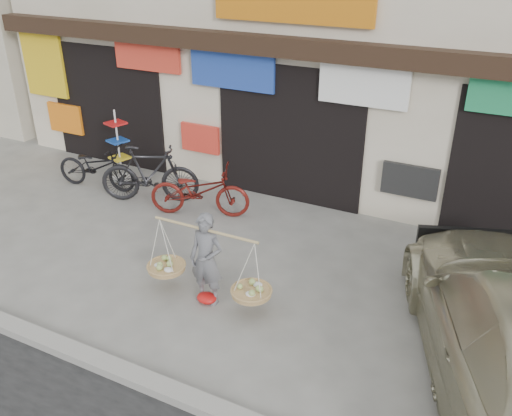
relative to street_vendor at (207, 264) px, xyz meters
The scene contains 9 objects.
ground 0.77m from the street_vendor, 148.42° to the left, with size 70.00×70.00×0.00m, color gray.
kerb 1.91m from the street_vendor, 101.30° to the right, with size 70.00×0.25×0.12m, color gray.
shophouse_block 7.21m from the street_vendor, 93.08° to the left, with size 14.00×6.32×7.00m.
street_vendor is the anchor object (origin of this frame).
bike_0 4.82m from the street_vendor, 150.21° to the left, with size 0.63×1.82×0.95m, color black.
bike_1 3.65m from the street_vendor, 139.46° to the left, with size 0.55×1.96×1.18m, color black.
bike_2 2.79m from the street_vendor, 124.23° to the left, with size 0.67×1.91×1.00m, color #5C140F.
display_rack 5.04m from the street_vendor, 143.46° to the left, with size 0.47×0.47×1.56m.
red_bag 0.58m from the street_vendor, 98.84° to the right, with size 0.31×0.25×0.14m, color red.
Camera 1 is at (3.92, -5.73, 4.85)m, focal length 38.00 mm.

